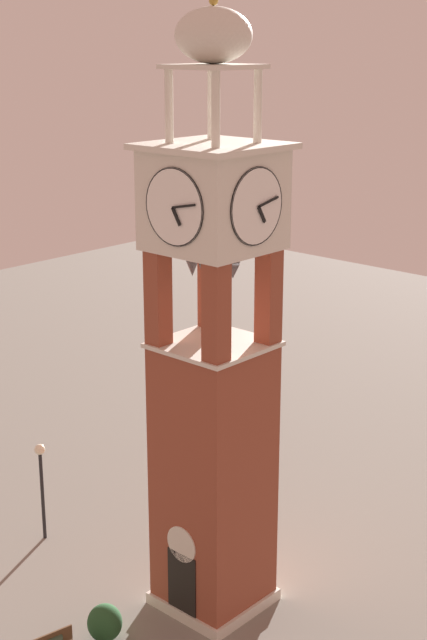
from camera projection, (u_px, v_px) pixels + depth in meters
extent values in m
plane|color=gray|center=(214.00, 601.00, 27.82)|extent=(80.00, 80.00, 0.00)
cube|color=brown|center=(214.00, 479.00, 26.62)|extent=(2.71, 2.71, 8.20)
cube|color=silver|center=(214.00, 596.00, 27.77)|extent=(2.91, 2.91, 0.35)
cube|color=black|center=(182.00, 587.00, 26.51)|extent=(1.10, 0.04, 2.20)
cylinder|color=silver|center=(181.00, 545.00, 26.10)|extent=(1.10, 0.04, 1.10)
cube|color=brown|center=(158.00, 299.00, 24.94)|extent=(0.56, 0.56, 2.78)
cube|color=brown|center=(216.00, 314.00, 23.55)|extent=(0.56, 0.56, 2.78)
cube|color=brown|center=(211.00, 284.00, 26.46)|extent=(0.56, 0.56, 2.78)
cube|color=brown|center=(269.00, 298.00, 25.07)|extent=(0.56, 0.56, 2.78)
cube|color=silver|center=(214.00, 344.00, 25.40)|extent=(2.87, 2.87, 0.12)
cone|color=#4C4C51|center=(233.00, 271.00, 24.46)|extent=(0.37, 0.37, 0.39)
cone|color=#4C4C51|center=(234.00, 266.00, 25.01)|extent=(0.50, 0.50, 0.54)
cone|color=#4C4C51|center=(206.00, 264.00, 25.31)|extent=(0.56, 0.56, 0.54)
cone|color=#4C4C51|center=(192.00, 267.00, 24.93)|extent=(0.41, 0.41, 0.52)
cone|color=#4C4C51|center=(208.00, 274.00, 24.19)|extent=(0.47, 0.47, 0.54)
cube|color=silver|center=(214.00, 200.00, 24.21)|extent=(2.95, 2.95, 2.67)
cylinder|color=white|center=(174.00, 207.00, 23.15)|extent=(2.03, 0.05, 2.03)
torus|color=black|center=(174.00, 207.00, 23.15)|extent=(2.05, 0.06, 2.05)
cube|color=black|center=(176.00, 217.00, 23.09)|extent=(0.34, 0.03, 0.48)
cube|color=black|center=(184.00, 206.00, 22.83)|extent=(0.81, 0.03, 0.22)
cylinder|color=white|center=(250.00, 193.00, 25.26)|extent=(2.03, 0.05, 2.03)
torus|color=black|center=(250.00, 193.00, 25.26)|extent=(2.05, 0.06, 2.05)
cube|color=black|center=(255.00, 201.00, 25.28)|extent=(0.34, 0.03, 0.48)
cube|color=black|center=(262.00, 192.00, 25.03)|extent=(0.81, 0.03, 0.22)
cylinder|color=white|center=(173.00, 194.00, 25.17)|extent=(0.05, 2.03, 2.03)
torus|color=black|center=(173.00, 194.00, 25.17)|extent=(0.06, 2.05, 2.05)
cube|color=black|center=(175.00, 201.00, 25.36)|extent=(0.03, 0.34, 0.48)
cube|color=black|center=(182.00, 189.00, 25.46)|extent=(0.03, 0.81, 0.22)
cylinder|color=white|center=(257.00, 207.00, 23.25)|extent=(0.05, 2.03, 2.03)
torus|color=black|center=(257.00, 207.00, 23.25)|extent=(0.06, 2.05, 2.05)
cube|color=black|center=(262.00, 215.00, 23.36)|extent=(0.03, 0.34, 0.48)
cube|color=black|center=(269.00, 202.00, 23.46)|extent=(0.03, 0.81, 0.22)
cube|color=silver|center=(214.00, 146.00, 23.79)|extent=(3.31, 3.31, 0.16)
cylinder|color=silver|center=(169.00, 107.00, 23.44)|extent=(0.22, 0.22, 1.87)
cylinder|color=silver|center=(216.00, 110.00, 22.40)|extent=(0.22, 0.22, 1.87)
cylinder|color=silver|center=(211.00, 103.00, 24.59)|extent=(0.22, 0.22, 1.87)
cylinder|color=silver|center=(258.00, 106.00, 23.55)|extent=(0.22, 0.22, 1.87)
cube|color=silver|center=(214.00, 67.00, 23.20)|extent=(2.06, 2.06, 0.12)
ellipsoid|color=silver|center=(214.00, 35.00, 22.98)|extent=(1.98, 1.98, 1.41)
sphere|color=#B79338|center=(214.00, 1.00, 22.74)|extent=(0.24, 0.24, 0.24)
cylinder|color=black|center=(43.00, 497.00, 30.89)|extent=(0.12, 0.12, 3.14)
sphere|color=#F9EFCC|center=(40.00, 449.00, 30.37)|extent=(0.36, 0.36, 0.36)
ellipsoid|color=#234C28|center=(105.00, 623.00, 25.88)|extent=(1.00, 1.00, 1.09)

